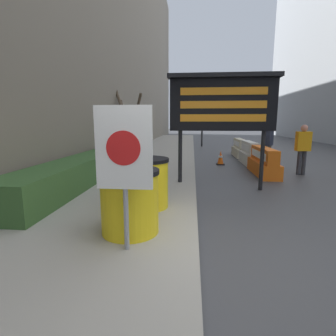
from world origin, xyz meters
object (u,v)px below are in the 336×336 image
at_px(message_board, 222,104).
at_px(jersey_barrier_cream, 239,149).
at_px(traffic_cone_mid, 272,164).
at_px(traffic_light_near_curb, 203,101).
at_px(barrel_drum_foreground, 130,201).
at_px(barrel_drum_middle, 146,183).
at_px(jersey_barrier_orange_far, 263,163).
at_px(traffic_cone_near, 267,152).
at_px(pedestrian_passerby, 303,146).
at_px(warning_sign, 124,156).
at_px(traffic_cone_far, 221,158).
at_px(pedestrian_worker, 268,141).
at_px(jersey_barrier_white, 249,154).

bearing_deg(message_board, jersey_barrier_cream, 76.17).
xyz_separation_m(traffic_cone_mid, traffic_light_near_curb, (-1.96, 9.64, 2.76)).
relative_size(barrel_drum_foreground, barrel_drum_middle, 1.00).
bearing_deg(jersey_barrier_orange_far, traffic_cone_near, 73.32).
relative_size(message_board, traffic_cone_near, 3.89).
height_order(barrel_drum_foreground, traffic_cone_mid, barrel_drum_foreground).
relative_size(jersey_barrier_cream, pedestrian_passerby, 1.13).
height_order(warning_sign, traffic_light_near_curb, traffic_light_near_curb).
height_order(traffic_cone_mid, traffic_cone_far, traffic_cone_mid).
xyz_separation_m(barrel_drum_middle, message_board, (1.55, 2.05, 1.52)).
bearing_deg(pedestrian_worker, traffic_cone_mid, -155.03).
bearing_deg(traffic_cone_mid, pedestrian_worker, 78.70).
relative_size(traffic_light_near_curb, pedestrian_worker, 2.66).
xyz_separation_m(message_board, traffic_cone_far, (0.43, 3.94, -1.86)).
xyz_separation_m(traffic_cone_mid, pedestrian_passerby, (0.92, -0.04, 0.64)).
bearing_deg(traffic_cone_mid, traffic_light_near_curb, 101.52).
bearing_deg(traffic_cone_near, traffic_light_near_curb, 113.57).
bearing_deg(jersey_barrier_orange_far, warning_sign, -118.38).
bearing_deg(pedestrian_passerby, barrel_drum_middle, -137.94).
distance_m(traffic_cone_near, pedestrian_passerby, 3.51).
bearing_deg(jersey_barrier_white, message_board, -110.64).
bearing_deg(traffic_light_near_curb, message_board, -89.77).
xyz_separation_m(barrel_drum_foreground, pedestrian_passerby, (4.41, 5.32, 0.34)).
distance_m(jersey_barrier_white, traffic_cone_far, 1.25).
xyz_separation_m(traffic_cone_near, traffic_cone_far, (-2.24, -1.65, -0.08)).
height_order(jersey_barrier_orange_far, traffic_light_near_curb, traffic_light_near_curb).
bearing_deg(barrel_drum_foreground, traffic_cone_far, 74.26).
bearing_deg(pedestrian_passerby, message_board, -144.66).
xyz_separation_m(warning_sign, jersey_barrier_white, (3.12, 8.01, -0.92)).
height_order(barrel_drum_foreground, pedestrian_passerby, pedestrian_passerby).
bearing_deg(barrel_drum_middle, traffic_light_near_curb, 83.82).
height_order(traffic_cone_far, pedestrian_passerby, pedestrian_passerby).
height_order(barrel_drum_foreground, jersey_barrier_orange_far, barrel_drum_foreground).
height_order(barrel_drum_foreground, pedestrian_worker, pedestrian_worker).
relative_size(jersey_barrier_white, pedestrian_worker, 1.12).
relative_size(barrel_drum_middle, message_board, 0.32).
bearing_deg(pedestrian_passerby, jersey_barrier_orange_far, -178.59).
relative_size(pedestrian_worker, pedestrian_passerby, 0.99).
bearing_deg(jersey_barrier_white, barrel_drum_foreground, -113.14).
distance_m(traffic_light_near_curb, pedestrian_worker, 8.29).
bearing_deg(pedestrian_worker, traffic_cone_near, 22.17).
xyz_separation_m(traffic_cone_near, traffic_light_near_curb, (-2.72, 6.23, 2.72)).
height_order(warning_sign, traffic_cone_near, warning_sign).
xyz_separation_m(barrel_drum_middle, traffic_cone_mid, (3.47, 4.23, -0.30)).
bearing_deg(jersey_barrier_orange_far, traffic_light_near_curb, 99.69).
height_order(barrel_drum_middle, traffic_cone_far, barrel_drum_middle).
bearing_deg(pedestrian_passerby, traffic_light_near_curb, 104.97).
xyz_separation_m(jersey_barrier_orange_far, traffic_light_near_curb, (-1.66, 9.75, 2.69)).
height_order(jersey_barrier_white, traffic_light_near_curb, traffic_light_near_curb).
height_order(traffic_cone_near, traffic_light_near_curb, traffic_light_near_curb).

